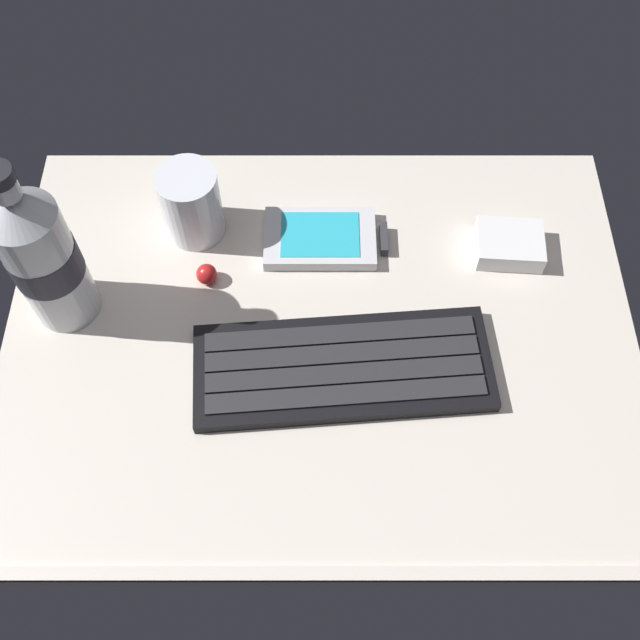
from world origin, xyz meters
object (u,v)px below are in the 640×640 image
Objects in this scene: keyboard at (343,367)px; charger_block at (509,244)px; water_bottle at (42,256)px; juice_cup at (191,206)px; trackball_mouse at (206,274)px; handheld_device at (326,238)px.

charger_block is at bearing 38.65° from keyboard.
keyboard is 1.43× the size of water_bottle.
juice_cup reaches higher than trackball_mouse.
keyboard is 23.04cm from charger_block.
handheld_device is at bearing 21.32° from trackball_mouse.
keyboard is at bearing -47.83° from juice_cup.
juice_cup is at bearing 174.81° from charger_block.
charger_block is at bearing 8.45° from water_bottle.
water_bottle is 16.46cm from trackball_mouse.
trackball_mouse is at bearing 12.60° from water_bottle.
charger_block is (33.80, -3.07, -2.71)cm from juice_cup.
handheld_device is 1.51× the size of juice_cup.
keyboard is 13.53× the size of trackball_mouse.
juice_cup is 0.41× the size of water_bottle.
charger_block is 32.28cm from trackball_mouse.
charger_block reaches higher than trackball_mouse.
trackball_mouse is (-14.08, 10.68, 0.29)cm from keyboard.
handheld_device is at bearing 176.56° from charger_block.
charger_block is (19.56, -1.18, 0.47)cm from handheld_device.
trackball_mouse is at bearing 142.81° from keyboard.
water_bottle reaches higher than keyboard.
trackball_mouse is at bearing -158.68° from handheld_device.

